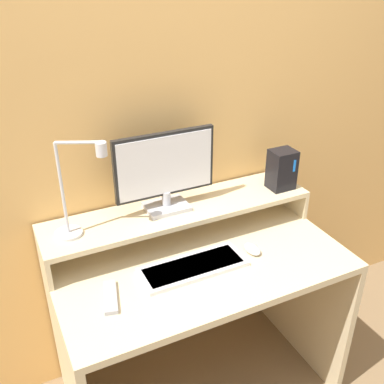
% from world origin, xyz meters
% --- Properties ---
extents(wall_back, '(6.00, 0.05, 2.50)m').
position_xyz_m(wall_back, '(0.00, 0.68, 1.25)').
color(wall_back, '#E5AD60').
rests_on(wall_back, ground_plane).
extents(desk, '(1.15, 0.64, 0.73)m').
position_xyz_m(desk, '(0.00, 0.32, 0.52)').
color(desk, beige).
rests_on(desk, ground_plane).
extents(monitor_shelf, '(1.15, 0.26, 0.14)m').
position_xyz_m(monitor_shelf, '(0.00, 0.51, 0.85)').
color(monitor_shelf, beige).
rests_on(monitor_shelf, desk).
extents(monitor, '(0.42, 0.14, 0.33)m').
position_xyz_m(monitor, '(-0.05, 0.53, 1.05)').
color(monitor, '#BCBCC1').
rests_on(monitor, monitor_shelf).
extents(desk_lamp, '(0.21, 0.13, 0.38)m').
position_xyz_m(desk_lamp, '(-0.42, 0.49, 1.03)').
color(desk_lamp, silver).
rests_on(desk_lamp, monitor_shelf).
extents(router_dock, '(0.11, 0.10, 0.18)m').
position_xyz_m(router_dock, '(0.48, 0.48, 0.96)').
color(router_dock, black).
rests_on(router_dock, monitor_shelf).
extents(keyboard, '(0.41, 0.16, 0.02)m').
position_xyz_m(keyboard, '(-0.05, 0.28, 0.74)').
color(keyboard, silver).
rests_on(keyboard, desk).
extents(mouse, '(0.05, 0.09, 0.03)m').
position_xyz_m(mouse, '(0.21, 0.27, 0.75)').
color(mouse, silver).
rests_on(mouse, desk).
extents(remote_control, '(0.09, 0.17, 0.02)m').
position_xyz_m(remote_control, '(-0.39, 0.25, 0.74)').
color(remote_control, '#99999E').
rests_on(remote_control, desk).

